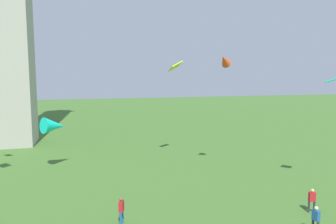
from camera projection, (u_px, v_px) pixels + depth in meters
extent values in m
cylinder|color=#235693|center=(121.00, 219.00, 19.69)|extent=(0.16, 0.16, 0.84)
cylinder|color=#235693|center=(122.00, 216.00, 20.07)|extent=(0.16, 0.16, 0.84)
cube|color=red|center=(121.00, 206.00, 19.79)|extent=(0.41, 0.52, 0.66)
sphere|color=brown|center=(121.00, 199.00, 19.74)|extent=(0.24, 0.24, 0.24)
cylinder|color=#2D3338|center=(314.00, 207.00, 21.61)|extent=(0.15, 0.15, 0.79)
cylinder|color=#2D3338|center=(309.00, 207.00, 21.60)|extent=(0.15, 0.15, 0.79)
cube|color=red|center=(312.00, 197.00, 21.52)|extent=(0.47, 0.34, 0.62)
sphere|color=#D8AD84|center=(312.00, 191.00, 21.47)|extent=(0.23, 0.23, 0.23)
cube|color=#235693|center=(316.00, 215.00, 18.71)|extent=(0.31, 0.46, 0.62)
sphere|color=beige|center=(316.00, 208.00, 18.66)|extent=(0.23, 0.23, 0.23)
cube|color=#14C293|center=(334.00, 80.00, 25.15)|extent=(1.31, 1.45, 0.55)
cone|color=#0FD2BA|center=(54.00, 126.00, 31.16)|extent=(2.87, 2.64, 1.86)
cone|color=#E1471F|center=(225.00, 60.00, 28.71)|extent=(1.65, 1.67, 1.36)
cube|color=yellow|center=(175.00, 66.00, 33.73)|extent=(1.58, 1.62, 1.22)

